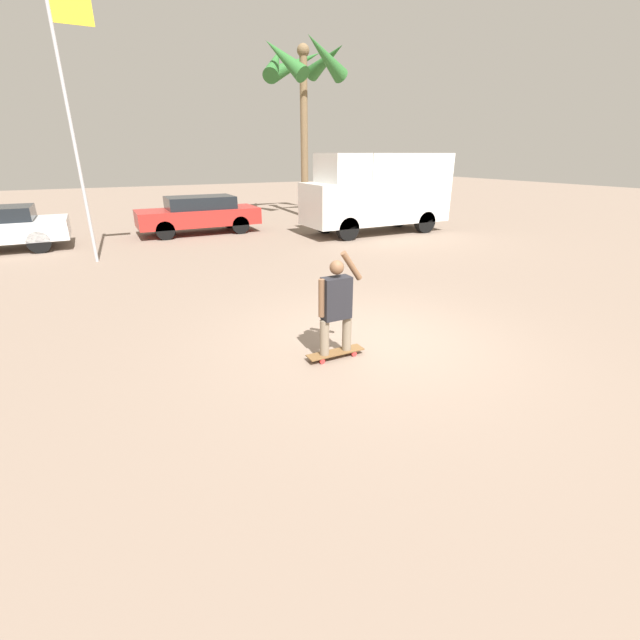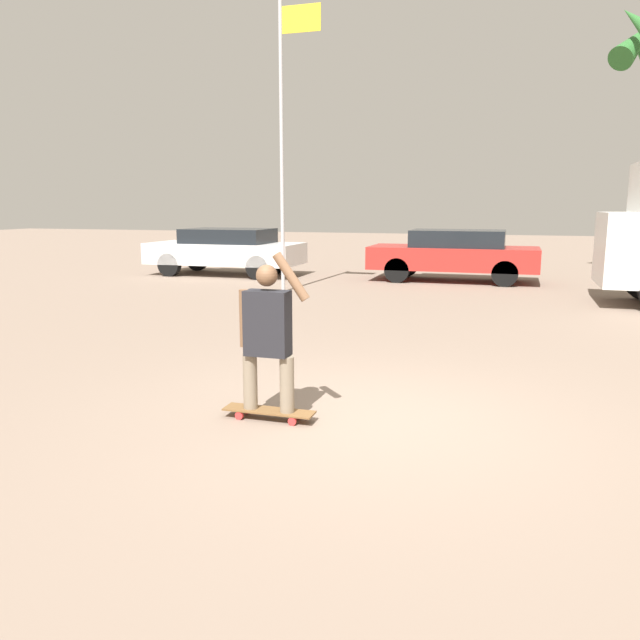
{
  "view_description": "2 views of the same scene",
  "coord_description": "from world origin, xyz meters",
  "px_view_note": "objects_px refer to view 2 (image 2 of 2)",
  "views": [
    {
      "loc": [
        -3.84,
        -5.43,
        2.94
      ],
      "look_at": [
        -1.08,
        -0.07,
        0.58
      ],
      "focal_mm": 24.0,
      "sensor_mm": 36.0,
      "label": 1
    },
    {
      "loc": [
        1.3,
        -5.72,
        2.08
      ],
      "look_at": [
        -0.55,
        0.25,
        0.92
      ],
      "focal_mm": 35.0,
      "sensor_mm": 36.0,
      "label": 2
    }
  ],
  "objects_px": {
    "person_skateboarder": "(268,330)",
    "parked_car_red": "(454,254)",
    "flagpole": "(285,127)",
    "skateboard": "(269,412)",
    "parked_car_white": "(226,250)"
  },
  "relations": [
    {
      "from": "flagpole",
      "to": "skateboard",
      "type": "bearing_deg",
      "value": -70.74
    },
    {
      "from": "flagpole",
      "to": "person_skateboarder",
      "type": "bearing_deg",
      "value": -70.75
    },
    {
      "from": "person_skateboarder",
      "to": "parked_car_white",
      "type": "relative_size",
      "value": 0.34
    },
    {
      "from": "person_skateboarder",
      "to": "flagpole",
      "type": "xyz_separation_m",
      "value": [
        -3.02,
        8.65,
        2.96
      ]
    },
    {
      "from": "skateboard",
      "to": "parked_car_white",
      "type": "bearing_deg",
      "value": 117.47
    },
    {
      "from": "skateboard",
      "to": "flagpole",
      "type": "bearing_deg",
      "value": 109.26
    },
    {
      "from": "parked_car_red",
      "to": "flagpole",
      "type": "height_order",
      "value": "flagpole"
    },
    {
      "from": "person_skateboarder",
      "to": "parked_car_red",
      "type": "height_order",
      "value": "person_skateboarder"
    },
    {
      "from": "skateboard",
      "to": "person_skateboarder",
      "type": "xyz_separation_m",
      "value": [
        -0.0,
        0.0,
        0.82
      ]
    },
    {
      "from": "parked_car_red",
      "to": "flagpole",
      "type": "xyz_separation_m",
      "value": [
        -3.67,
        -3.35,
        3.1
      ]
    },
    {
      "from": "person_skateboarder",
      "to": "parked_car_white",
      "type": "height_order",
      "value": "person_skateboarder"
    },
    {
      "from": "person_skateboarder",
      "to": "flagpole",
      "type": "distance_m",
      "value": 9.63
    },
    {
      "from": "person_skateboarder",
      "to": "parked_car_red",
      "type": "distance_m",
      "value": 12.02
    },
    {
      "from": "person_skateboarder",
      "to": "parked_car_white",
      "type": "bearing_deg",
      "value": 117.46
    },
    {
      "from": "skateboard",
      "to": "flagpole",
      "type": "distance_m",
      "value": 9.91
    }
  ]
}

